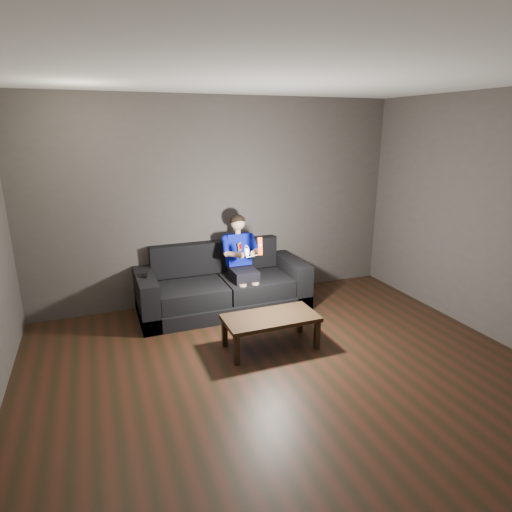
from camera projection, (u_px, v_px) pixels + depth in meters
name	position (u px, v px, depth m)	size (l,w,h in m)	color
floor	(302.00, 395.00, 3.84)	(5.00, 5.00, 0.00)	black
back_wall	(220.00, 202.00, 5.68)	(5.00, 0.04, 2.70)	#403C37
ceiling	(314.00, 69.00, 3.06)	(5.00, 5.00, 0.02)	silver
sofa	(222.00, 288.00, 5.61)	(2.17, 0.94, 0.84)	black
child	(241.00, 255.00, 5.52)	(0.47, 0.57, 1.15)	black
wii_remote_red	(260.00, 246.00, 5.09)	(0.06, 0.09, 0.21)	red
nunchuk_white	(247.00, 251.00, 5.05)	(0.07, 0.10, 0.16)	white
wii_remote_black	(145.00, 275.00, 5.11)	(0.05, 0.15, 0.03)	black
coffee_table	(271.00, 320.00, 4.58)	(1.01, 0.51, 0.37)	black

